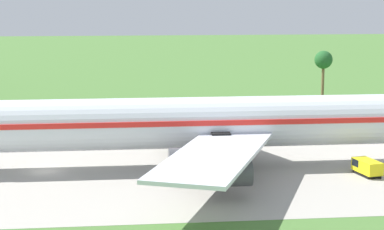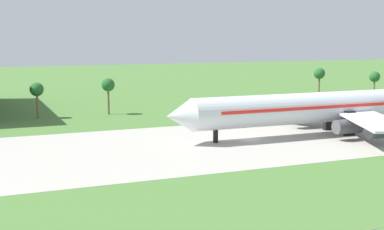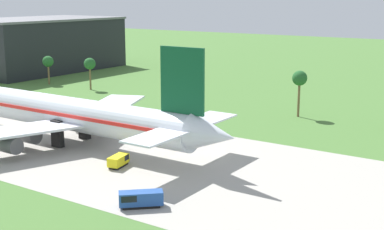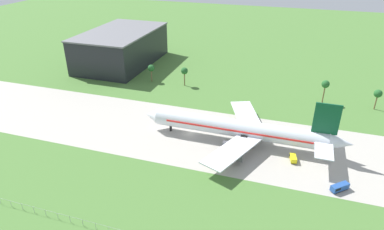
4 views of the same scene
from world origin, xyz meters
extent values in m
plane|color=#477233|center=(0.00, 0.00, 0.00)|extent=(600.00, 600.00, 0.00)
cube|color=#A8A399|center=(0.00, 0.00, 0.01)|extent=(320.00, 44.00, 0.02)
cylinder|color=silver|center=(18.85, 0.22, 5.92)|extent=(64.00, 6.58, 6.58)
cube|color=red|center=(18.85, 0.22, 6.42)|extent=(54.40, 6.71, 0.66)
cube|color=silver|center=(19.99, -13.09, 4.77)|extent=(17.90, 27.88, 0.44)
cube|color=silver|center=(19.99, 13.52, 4.77)|extent=(17.90, 27.88, 0.44)
cylinder|color=#4C4C51|center=(18.20, -7.68, 2.89)|extent=(5.92, 2.96, 2.96)
cylinder|color=#4C4C51|center=(20.86, -14.26, 2.89)|extent=(5.92, 2.96, 2.96)
cylinder|color=#4C4C51|center=(18.20, 8.12, 2.89)|extent=(5.92, 2.96, 2.96)
cylinder|color=#4C4C51|center=(20.86, 14.70, 2.89)|extent=(5.92, 2.96, 2.96)
cube|color=black|center=(22.05, -3.40, 2.63)|extent=(2.40, 1.20, 5.26)
cube|color=black|center=(22.05, 3.84, 2.63)|extent=(2.40, 1.20, 5.26)
cube|color=black|center=(40.04, -6.26, 0.20)|extent=(2.50, 3.94, 0.40)
cube|color=yellow|center=(40.04, -6.26, 1.18)|extent=(2.82, 4.61, 1.56)
cube|color=black|center=(39.80, -5.10, 1.41)|extent=(2.30, 1.88, 0.90)
cylinder|color=brown|center=(50.33, 47.29, 4.41)|extent=(0.56, 0.56, 8.82)
sphere|color=#235B28|center=(50.33, 47.29, 9.42)|extent=(3.60, 3.60, 3.60)
camera|label=1|loc=(9.37, -87.20, 22.15)|focal=65.00mm
camera|label=2|loc=(-52.46, -95.52, 21.19)|focal=50.00mm
camera|label=3|loc=(98.91, -71.86, 28.56)|focal=50.00mm
camera|label=4|loc=(37.18, -110.85, 68.94)|focal=32.00mm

